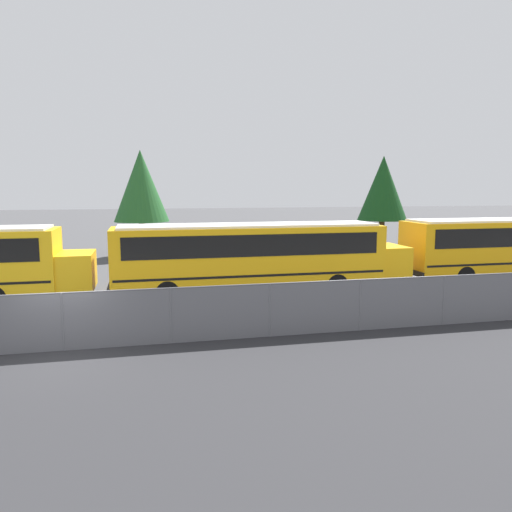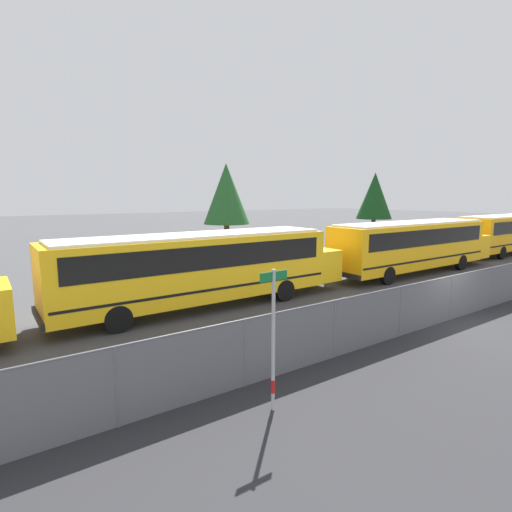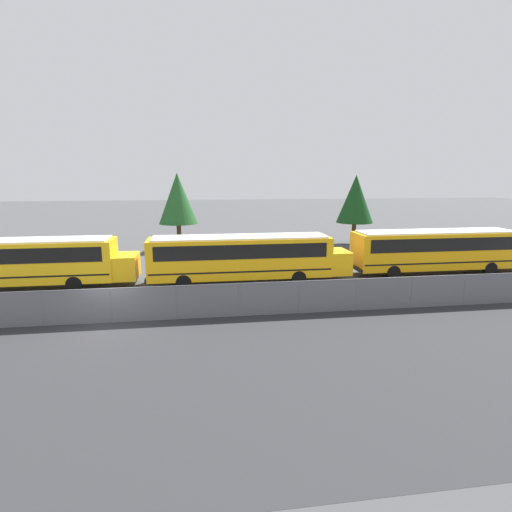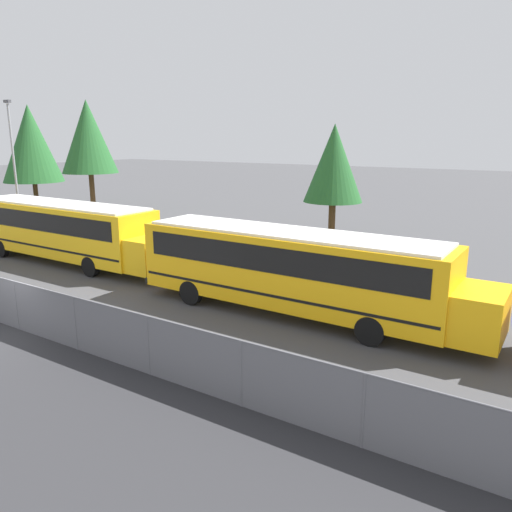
% 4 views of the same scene
% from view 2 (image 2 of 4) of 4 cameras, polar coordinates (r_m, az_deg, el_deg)
% --- Properties ---
extents(ground_plane, '(200.00, 200.00, 0.00)m').
position_cam_2_polar(ground_plane, '(16.96, 25.81, -8.26)').
color(ground_plane, '#424244').
extents(fence, '(67.90, 0.07, 1.73)m').
position_cam_2_polar(fence, '(16.74, 26.02, -5.36)').
color(fence, '#9EA0A5').
rests_on(fence, ground_plane).
extents(school_bus_1, '(13.33, 2.61, 3.13)m').
position_cam_2_polar(school_bus_1, '(16.79, -7.42, -1.10)').
color(school_bus_1, yellow).
rests_on(school_bus_1, ground_plane).
extents(school_bus_2, '(13.33, 2.61, 3.13)m').
position_cam_2_polar(school_bus_2, '(25.92, 21.64, 1.78)').
color(school_bus_2, '#EDA80F').
rests_on(school_bus_2, ground_plane).
extents(school_bus_3, '(13.33, 2.61, 3.13)m').
position_cam_2_polar(school_bus_3, '(38.67, 32.58, 3.09)').
color(school_bus_3, orange).
rests_on(school_bus_3, ground_plane).
extents(street_sign, '(0.70, 0.09, 3.15)m').
position_cam_2_polar(street_sign, '(8.72, 2.48, -11.55)').
color(street_sign, '#B7B7BC').
rests_on(street_sign, ground_plane).
extents(tree_1, '(3.74, 3.74, 7.25)m').
position_cam_2_polar(tree_1, '(32.69, -4.26, 8.81)').
color(tree_1, '#51381E').
rests_on(tree_1, ground_plane).
extents(tree_2, '(3.70, 3.70, 7.07)m').
position_cam_2_polar(tree_2, '(44.11, 16.58, 8.22)').
color(tree_2, '#51381E').
rests_on(tree_2, ground_plane).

